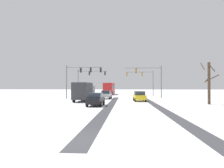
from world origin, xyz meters
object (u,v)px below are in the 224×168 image
(car_black_third, at_px, (96,99))
(box_truck_delivery, at_px, (84,91))
(bare_tree_sidewalk_mid, at_px, (209,82))
(car_silver_lead, at_px, (106,95))
(traffic_signal_far_left, at_px, (88,77))
(bus_oncoming, at_px, (109,88))
(traffic_signal_far_right, at_px, (143,78))
(traffic_signal_near_right, at_px, (151,76))
(traffic_signal_near_left, at_px, (81,74))
(car_yellow_cab_second, at_px, (139,96))

(car_black_third, xyz_separation_m, box_truck_delivery, (-3.04, 7.90, 0.82))
(bare_tree_sidewalk_mid, bearing_deg, car_silver_lead, 142.79)
(traffic_signal_far_left, height_order, bus_oncoming, traffic_signal_far_left)
(traffic_signal_far_right, height_order, car_black_third, traffic_signal_far_right)
(traffic_signal_near_right, xyz_separation_m, box_truck_delivery, (-11.83, -8.23, -2.86))
(traffic_signal_near_left, bearing_deg, car_silver_lead, 5.05)
(bare_tree_sidewalk_mid, bearing_deg, box_truck_delivery, 165.11)
(car_black_third, relative_size, box_truck_delivery, 0.56)
(car_black_third, bearing_deg, box_truck_delivery, 111.03)
(car_yellow_cab_second, relative_size, bare_tree_sidewalk_mid, 0.74)
(traffic_signal_far_right, xyz_separation_m, car_black_third, (-8.33, -28.11, -3.87))
(traffic_signal_near_left, distance_m, car_silver_lead, 6.33)
(car_silver_lead, height_order, bus_oncoming, bus_oncoming)
(traffic_signal_near_left, xyz_separation_m, traffic_signal_far_left, (-0.41, 9.96, -0.14))
(traffic_signal_far_right, bearing_deg, traffic_signal_near_left, -133.19)
(car_black_third, relative_size, bare_tree_sidewalk_mid, 0.73)
(traffic_signal_far_left, bearing_deg, car_silver_lead, -60.96)
(traffic_signal_far_right, relative_size, bus_oncoming, 0.65)
(traffic_signal_far_right, relative_size, box_truck_delivery, 0.95)
(traffic_signal_far_right, bearing_deg, bare_tree_sidewalk_mid, -75.19)
(traffic_signal_far_right, bearing_deg, traffic_signal_far_left, -163.18)
(car_silver_lead, xyz_separation_m, car_yellow_cab_second, (5.99, -6.21, 0.00))
(car_yellow_cab_second, distance_m, car_black_third, 10.19)
(traffic_signal_near_right, bearing_deg, traffic_signal_far_right, 92.21)
(traffic_signal_far_right, relative_size, traffic_signal_far_left, 1.02)
(traffic_signal_near_right, height_order, car_silver_lead, traffic_signal_near_right)
(car_silver_lead, distance_m, car_yellow_cab_second, 8.63)
(traffic_signal_far_left, relative_size, car_black_third, 1.69)
(traffic_signal_far_left, distance_m, traffic_signal_near_right, 16.13)
(car_silver_lead, relative_size, bare_tree_sidewalk_mid, 0.73)
(traffic_signal_far_left, xyz_separation_m, car_yellow_cab_second, (11.28, -15.74, -3.87))
(traffic_signal_near_left, height_order, bare_tree_sidewalk_mid, traffic_signal_near_left)
(box_truck_delivery, bearing_deg, traffic_signal_far_right, 60.64)
(bus_oncoming, distance_m, box_truck_delivery, 27.96)
(traffic_signal_near_right, relative_size, bare_tree_sidewalk_mid, 1.26)
(box_truck_delivery, bearing_deg, traffic_signal_far_left, 97.98)
(traffic_signal_far_left, distance_m, car_yellow_cab_second, 19.74)
(traffic_signal_far_right, height_order, bus_oncoming, traffic_signal_far_right)
(traffic_signal_far_left, relative_size, traffic_signal_near_right, 0.98)
(car_silver_lead, xyz_separation_m, bus_oncoming, (-1.07, 21.32, 1.18))
(car_silver_lead, bearing_deg, traffic_signal_near_left, -174.95)
(traffic_signal_far_right, height_order, traffic_signal_near_left, same)
(traffic_signal_far_right, height_order, car_yellow_cab_second, traffic_signal_far_right)
(traffic_signal_far_right, height_order, bare_tree_sidewalk_mid, traffic_signal_far_right)
(traffic_signal_near_right, height_order, box_truck_delivery, traffic_signal_near_right)
(traffic_signal_near_right, distance_m, box_truck_delivery, 14.69)
(car_silver_lead, relative_size, box_truck_delivery, 0.56)
(car_silver_lead, xyz_separation_m, box_truck_delivery, (-3.03, -6.56, 0.82))
(car_yellow_cab_second, bearing_deg, bare_tree_sidewalk_mid, -29.82)
(bare_tree_sidewalk_mid, bearing_deg, bus_oncoming, 116.11)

